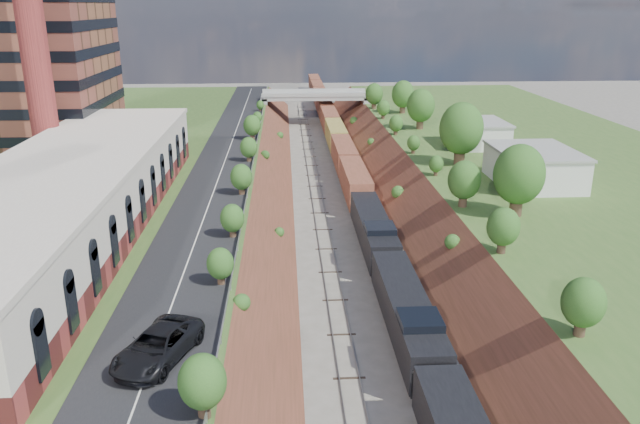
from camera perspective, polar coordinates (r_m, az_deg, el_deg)
platform_left at (r=87.97m, az=-20.35°, el=1.75°), size 44.00×180.00×5.00m
platform_right at (r=93.07m, az=22.32°, el=2.39°), size 44.00×180.00×5.00m
embankment_left at (r=84.86m, az=-5.82°, el=0.48°), size 10.00×180.00×10.00m
embankment_right at (r=86.66m, az=8.87°, el=0.74°), size 10.00×180.00×10.00m
rail_left_track at (r=84.86m, az=-0.15°, el=0.64°), size 1.58×180.00×0.18m
rail_right_track at (r=85.28m, az=3.34°, el=0.70°), size 1.58×180.00×0.18m
road at (r=83.79m, az=-9.02°, el=3.71°), size 8.00×180.00×0.10m
guardrail at (r=83.16m, az=-6.23°, el=4.07°), size 0.10×171.00×0.70m
commercial_building at (r=64.74m, az=-22.08°, el=1.35°), size 14.30×62.30×7.00m
smokestack at (r=81.99m, az=-25.04°, el=16.09°), size 3.20×3.20×40.00m
overpass at (r=144.40m, az=-0.47°, el=10.03°), size 24.50×8.30×7.40m
white_building_near at (r=81.08m, az=18.97°, el=3.86°), size 9.00×12.00×4.00m
white_building_far at (r=101.16m, az=14.14°, el=6.93°), size 8.00×10.00×3.60m
tree_right_large at (r=67.34m, az=17.74°, el=3.24°), size 5.25×5.25×7.61m
tree_left_crest at (r=45.15m, az=-9.14°, el=-6.68°), size 2.45×2.45×3.55m
freight_train at (r=117.38m, az=1.49°, el=6.95°), size 3.11×191.16×4.63m
suv at (r=40.46m, az=-14.61°, el=-11.75°), size 5.53×7.78×1.97m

